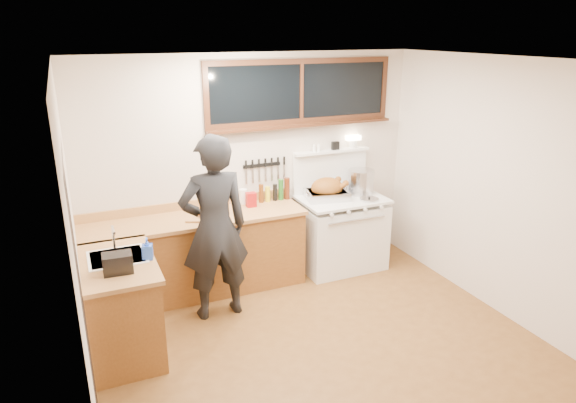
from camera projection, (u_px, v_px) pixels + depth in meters
name	position (u px, v px, depth m)	size (l,w,h in m)	color
ground_plane	(319.00, 343.00, 4.89)	(4.00, 3.50, 0.02)	brown
room_shell	(322.00, 176.00, 4.36)	(4.10, 3.60, 2.65)	beige
counter_back	(196.00, 255.00, 5.70)	(2.44, 0.64, 1.00)	brown
counter_left	(121.00, 306.00, 4.64)	(0.64, 1.09, 0.90)	brown
sink_unit	(118.00, 263.00, 4.59)	(0.50, 0.45, 0.37)	white
vintage_stove	(340.00, 231.00, 6.34)	(1.02, 0.74, 1.59)	white
back_window	(302.00, 99.00, 5.95)	(2.32, 0.13, 0.77)	black
left_doorway	(85.00, 314.00, 3.31)	(0.02, 1.04, 2.17)	black
knife_strip	(264.00, 166.00, 6.02)	(0.52, 0.03, 0.28)	black
man	(215.00, 228.00, 5.10)	(0.71, 0.48, 1.91)	black
soap_bottle	(147.00, 249.00, 4.52)	(0.11, 0.11, 0.20)	blue
toaster	(118.00, 263.00, 4.27)	(0.25, 0.18, 0.17)	black
cutting_board	(208.00, 213.00, 5.53)	(0.53, 0.47, 0.14)	#B37E47
roast_turkey	(327.00, 190.00, 6.13)	(0.55, 0.46, 0.26)	silver
stockpot	(361.00, 182.00, 6.32)	(0.36, 0.36, 0.30)	silver
saucepan	(337.00, 189.00, 6.34)	(0.20, 0.29, 0.12)	silver
pot_lid	(369.00, 199.00, 6.11)	(0.28, 0.28, 0.04)	silver
coffee_tin	(251.00, 200.00, 5.87)	(0.12, 0.10, 0.17)	maroon
pitcher	(243.00, 196.00, 5.97)	(0.09, 0.09, 0.17)	white
bottle_cluster	(276.00, 191.00, 6.07)	(0.39, 0.07, 0.26)	black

